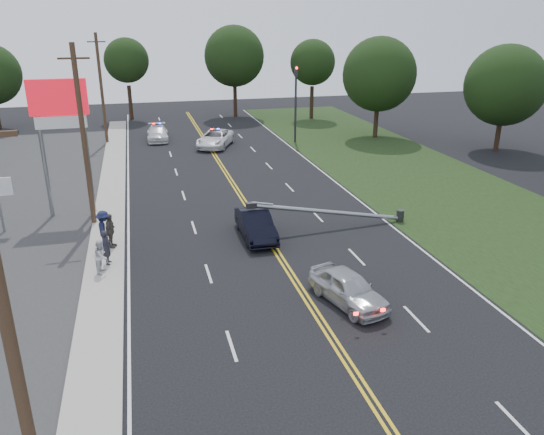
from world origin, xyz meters
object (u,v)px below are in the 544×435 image
object	(u,v)px
bystander_d	(110,231)
waiting_sedan	(348,288)
traffic_signal	(296,98)
emergency_b	(158,133)
pylon_sign	(60,115)
bystander_c	(104,229)
crashed_sedan	(256,225)
fallen_streetlight	(338,212)
utility_pole_mid	(84,137)
bystander_a	(107,247)
utility_pole_near	(9,337)
bystander_b	(101,256)
emergency_a	(215,139)
utility_pole_far	(101,89)

from	to	relation	value
bystander_d	waiting_sedan	bearing A→B (deg)	-111.49
traffic_signal	emergency_b	size ratio (longest dim) A/B	1.47
pylon_sign	bystander_c	world-z (taller)	pylon_sign
crashed_sedan	bystander_d	xyz separation A→B (m)	(-7.51, 0.29, 0.29)
fallen_streetlight	utility_pole_mid	bearing A→B (deg)	163.36
bystander_a	bystander_d	world-z (taller)	bystander_d
fallen_streetlight	utility_pole_near	distance (m)	21.27
pylon_sign	utility_pole_mid	xyz separation A→B (m)	(1.30, -2.00, -0.91)
fallen_streetlight	bystander_c	size ratio (longest dim) A/B	4.73
traffic_signal	bystander_b	xyz separation A→B (m)	(-16.74, -24.84, -3.30)
waiting_sedan	bystander_d	distance (m)	12.64
fallen_streetlight	utility_pole_near	xyz separation A→B (m)	(-13.39, -16.00, 4.17)
traffic_signal	emergency_a	size ratio (longest dim) A/B	1.29
bystander_d	utility_pole_far	bearing A→B (deg)	21.13
traffic_signal	utility_pole_far	distance (m)	17.97
utility_pole_far	pylon_sign	bearing A→B (deg)	-93.72
utility_pole_near	emergency_a	bearing A→B (deg)	75.54
traffic_signal	utility_pole_mid	size ratio (longest dim) A/B	0.70
pylon_sign	bystander_c	xyz separation A→B (m)	(2.10, -5.95, -4.89)
crashed_sedan	bystander_b	xyz separation A→B (m)	(-7.84, -2.57, 0.18)
bystander_a	bystander_c	world-z (taller)	bystander_c
bystander_c	bystander_d	world-z (taller)	bystander_c
emergency_a	bystander_a	bearing A→B (deg)	-86.53
utility_pole_mid	waiting_sedan	xyz separation A→B (m)	(10.75, -12.14, -4.39)
utility_pole_near	emergency_b	xyz separation A→B (m)	(4.75, 42.04, -4.39)
traffic_signal	utility_pole_far	world-z (taller)	utility_pole_far
traffic_signal	fallen_streetlight	world-z (taller)	traffic_signal
traffic_signal	waiting_sedan	world-z (taller)	traffic_signal
traffic_signal	emergency_a	bearing A→B (deg)	-179.57
fallen_streetlight	utility_pole_mid	distance (m)	14.58
fallen_streetlight	utility_pole_mid	xyz separation A→B (m)	(-13.39, 4.00, 4.17)
traffic_signal	utility_pole_far	size ratio (longest dim) A/B	0.70
fallen_streetlight	waiting_sedan	bearing A→B (deg)	-107.97
pylon_sign	utility_pole_near	xyz separation A→B (m)	(1.30, -22.00, -0.91)
bystander_b	bystander_d	distance (m)	2.88
bystander_c	pylon_sign	bearing A→B (deg)	9.57
bystander_b	fallen_streetlight	bearing A→B (deg)	-61.40
crashed_sedan	waiting_sedan	xyz separation A→B (m)	(2.14, -7.86, -0.04)
bystander_c	waiting_sedan	bearing A→B (deg)	-139.37
pylon_sign	bystander_a	distance (m)	9.70
emergency_b	bystander_c	world-z (taller)	bystander_c
pylon_sign	crashed_sedan	world-z (taller)	pylon_sign
waiting_sedan	bystander_c	world-z (taller)	bystander_c
fallen_streetlight	bystander_d	xyz separation A→B (m)	(-12.29, 0.01, 0.10)
utility_pole_mid	bystander_a	bearing A→B (deg)	-80.53
crashed_sedan	bystander_b	size ratio (longest dim) A/B	2.80
bystander_b	bystander_c	bearing A→B (deg)	15.17
pylon_sign	utility_pole_mid	world-z (taller)	utility_pole_mid
utility_pole_mid	emergency_b	bearing A→B (deg)	77.83
utility_pole_mid	bystander_b	distance (m)	8.05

